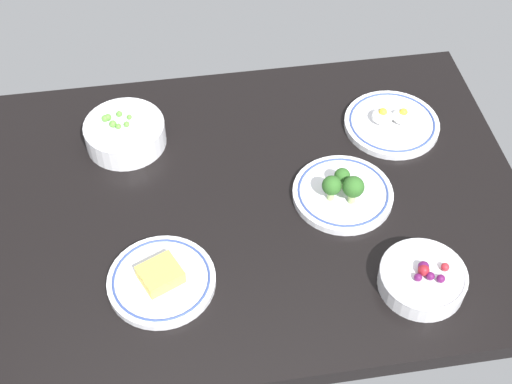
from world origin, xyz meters
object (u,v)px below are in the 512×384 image
(bowl_berries, at_px, (423,278))
(bowl_peas, at_px, (125,133))
(plate_broccoli, at_px, (343,192))
(plate_cheese, at_px, (161,280))
(plate_eggs, at_px, (392,123))

(bowl_berries, bearing_deg, bowl_peas, -41.20)
(bowl_peas, relative_size, bowl_berries, 1.09)
(bowl_berries, bearing_deg, plate_broccoli, -67.93)
(plate_cheese, distance_m, bowl_berries, 0.49)
(bowl_peas, xyz_separation_m, bowl_berries, (-0.53, 0.47, -0.01))
(plate_cheese, distance_m, bowl_peas, 0.39)
(plate_cheese, xyz_separation_m, bowl_berries, (-0.48, 0.08, 0.01))
(plate_broccoli, xyz_separation_m, plate_cheese, (0.39, 0.16, -0.01))
(plate_eggs, relative_size, bowl_berries, 1.31)
(plate_cheese, bearing_deg, plate_broccoli, -157.94)
(plate_cheese, bearing_deg, bowl_berries, 170.69)
(plate_eggs, distance_m, bowl_peas, 0.60)
(bowl_berries, bearing_deg, plate_cheese, -9.31)
(plate_broccoli, bearing_deg, bowl_peas, -27.90)
(plate_cheese, height_order, bowl_peas, bowl_peas)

